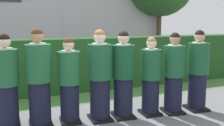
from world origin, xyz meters
The scene contains 11 objects.
ground_plane centered at (0.00, 0.00, 0.00)m, with size 60.00×60.00×0.00m, color slate.
student_front_row_0 centered at (-1.82, 0.26, 0.77)m, with size 0.42×0.52×1.61m.
student_front_row_1 centered at (-1.30, 0.16, 0.81)m, with size 0.44×0.51×1.70m.
student_front_row_2 centered at (-0.78, 0.10, 0.73)m, with size 0.40×0.51×1.53m.
student_front_row_3 centered at (-0.24, 0.01, 0.79)m, with size 0.43×0.50×1.67m.
student_front_row_4 centered at (0.22, -0.03, 0.78)m, with size 0.43×0.51×1.64m.
student_front_row_5 centered at (0.77, -0.10, 0.72)m, with size 0.40×0.50×1.52m.
student_front_row_6 centered at (1.24, -0.19, 0.76)m, with size 0.45×0.54×1.60m.
student_front_row_7 centered at (1.81, -0.22, 0.78)m, with size 0.45×0.52×1.64m.
hedge centered at (0.00, 2.30, 0.69)m, with size 11.26×0.70×1.38m.
lawn_strip centered at (0.00, 1.50, 0.00)m, with size 11.26×0.90×0.01m, color #477A38.
Camera 1 is at (-1.95, -4.56, 1.81)m, focal length 43.74 mm.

